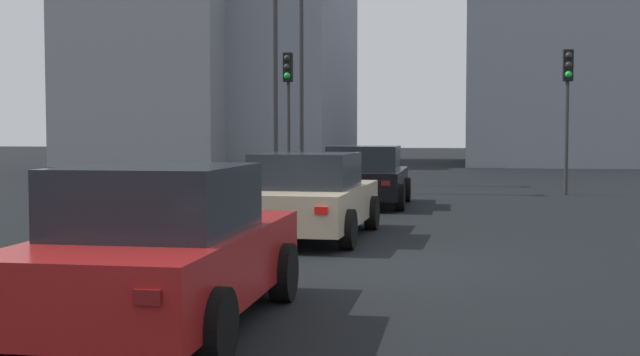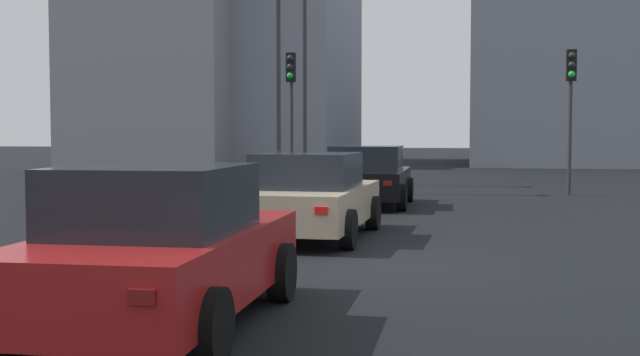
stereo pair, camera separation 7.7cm
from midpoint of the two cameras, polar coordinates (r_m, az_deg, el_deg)
ground_plane at (r=11.89m, az=4.51°, el=-6.22°), size 160.00×160.00×0.20m
car_black_right_lead at (r=20.48m, az=3.40°, el=0.09°), size 4.17×2.18×1.50m
car_beige_right_second at (r=14.30m, az=-0.56°, el=-1.30°), size 4.36×2.11×1.48m
car_red_right_third at (r=7.95m, az=-10.67°, el=-4.87°), size 4.18×2.01×1.54m
traffic_light_near_left at (r=25.72m, az=-1.94°, el=5.98°), size 0.32×0.28×4.29m
traffic_light_near_right at (r=24.89m, az=17.06°, el=5.79°), size 0.32×0.29×4.20m
street_lamp_kerbside at (r=28.77m, az=-1.01°, el=9.81°), size 0.56×0.36×8.92m
street_lamp_far at (r=25.24m, az=-2.85°, el=11.09°), size 0.56×0.36×9.23m
building_facade_left at (r=49.84m, az=16.39°, el=8.89°), size 14.42×10.11×13.72m
building_facade_center at (r=50.03m, az=-2.26°, el=7.42°), size 13.41×7.22×10.97m
building_facade_right at (r=47.37m, az=-10.79°, el=9.27°), size 8.91×8.88×13.72m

